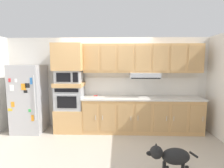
{
  "coord_description": "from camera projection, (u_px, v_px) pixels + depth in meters",
  "views": [
    {
      "loc": [
        0.32,
        -3.76,
        1.81
      ],
      "look_at": [
        0.17,
        0.49,
        1.3
      ],
      "focal_mm": 27.98,
      "sensor_mm": 36.0,
      "label": 1
    }
  ],
  "objects": [
    {
      "name": "ground_plane",
      "position": [
        104.0,
        143.0,
        3.96
      ],
      "size": [
        9.6,
        9.6,
        0.0
      ],
      "primitive_type": "plane",
      "color": "#B2A899"
    },
    {
      "name": "back_kitchen_wall",
      "position": [
        107.0,
        83.0,
        4.91
      ],
      "size": [
        6.2,
        0.12,
        2.5
      ],
      "primitive_type": "cube",
      "color": "silver",
      "rests_on": "ground"
    },
    {
      "name": "refrigerator",
      "position": [
        29.0,
        99.0,
        4.6
      ],
      "size": [
        0.76,
        0.73,
        1.76
      ],
      "color": "#ADADB2",
      "rests_on": "ground"
    },
    {
      "name": "oven_base_cabinet",
      "position": [
        71.0,
        119.0,
        4.7
      ],
      "size": [
        0.74,
        0.62,
        0.6
      ],
      "primitive_type": "cube",
      "color": "tan",
      "rests_on": "ground"
    },
    {
      "name": "built_in_oven",
      "position": [
        70.0,
        98.0,
        4.63
      ],
      "size": [
        0.7,
        0.62,
        0.6
      ],
      "color": "#A8AAAF",
      "rests_on": "oven_base_cabinet"
    },
    {
      "name": "appliance_mid_shelf",
      "position": [
        70.0,
        84.0,
        4.59
      ],
      "size": [
        0.74,
        0.62,
        0.1
      ],
      "primitive_type": "cube",
      "color": "tan",
      "rests_on": "built_in_oven"
    },
    {
      "name": "microwave",
      "position": [
        69.0,
        77.0,
        4.56
      ],
      "size": [
        0.64,
        0.54,
        0.32
      ],
      "color": "#A8AAAF",
      "rests_on": "appliance_mid_shelf"
    },
    {
      "name": "appliance_upper_cabinet",
      "position": [
        69.0,
        57.0,
        4.5
      ],
      "size": [
        0.74,
        0.62,
        0.68
      ],
      "primitive_type": "cube",
      "color": "tan",
      "rests_on": "microwave"
    },
    {
      "name": "lower_cabinet_run",
      "position": [
        142.0,
        115.0,
        4.62
      ],
      "size": [
        3.07,
        0.63,
        0.88
      ],
      "color": "tan",
      "rests_on": "ground"
    },
    {
      "name": "countertop_slab",
      "position": [
        142.0,
        98.0,
        4.57
      ],
      "size": [
        3.11,
        0.64,
        0.04
      ],
      "primitive_type": "cube",
      "color": "beige",
      "rests_on": "lower_cabinet_run"
    },
    {
      "name": "backsplash_panel",
      "position": [
        141.0,
        86.0,
        4.82
      ],
      "size": [
        3.11,
        0.02,
        0.5
      ],
      "primitive_type": "cube",
      "color": "silver",
      "rests_on": "countertop_slab"
    },
    {
      "name": "upper_cabinet_with_hood",
      "position": [
        142.0,
        60.0,
        4.57
      ],
      "size": [
        3.07,
        0.48,
        0.88
      ],
      "color": "tan",
      "rests_on": "backsplash_panel"
    },
    {
      "name": "screwdriver",
      "position": [
        96.0,
        96.0,
        4.71
      ],
      "size": [
        0.16,
        0.17,
        0.03
      ],
      "color": "red",
      "rests_on": "countertop_slab"
    },
    {
      "name": "dog",
      "position": [
        171.0,
        157.0,
        2.65
      ],
      "size": [
        0.8,
        0.27,
        0.59
      ],
      "rotation": [
        0.0,
        0.0,
        -3.09
      ],
      "color": "black",
      "rests_on": "ground"
    }
  ]
}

